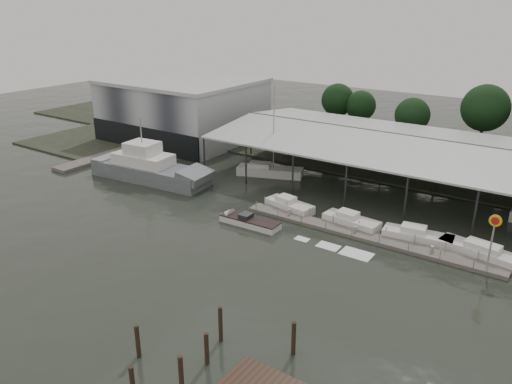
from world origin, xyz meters
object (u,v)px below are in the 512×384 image
Objects in this scene: white_sailboat at (269,171)px; speedboat_underway at (245,221)px; shell_fuel_sign at (493,232)px; grey_trawler at (151,169)px.

white_sailboat reaches higher than speedboat_underway.
shell_fuel_sign is 24.83m from speedboat_underway.
shell_fuel_sign is at bearing -171.95° from speedboat_underway.
grey_trawler is at bearing -14.95° from speedboat_underway.
shell_fuel_sign is 0.43× the size of white_sailboat.
shell_fuel_sign reaches higher than speedboat_underway.
white_sailboat is at bearing -67.55° from speedboat_underway.
white_sailboat is at bearing 160.27° from shell_fuel_sign.
grey_trawler reaches higher than shell_fuel_sign.
white_sailboat is 16.78m from speedboat_underway.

